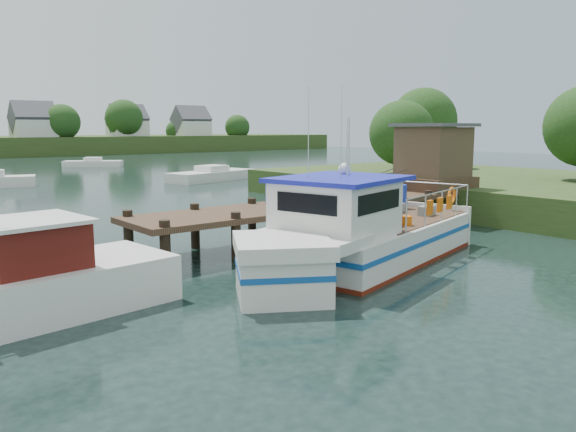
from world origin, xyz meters
TOP-DOWN VIEW (x-y plane):
  - ground_plane at (0.00, 0.00)m, footprint 160.00×160.00m
  - near_shore at (16.88, -0.73)m, footprint 16.00×30.00m
  - dock at (6.51, 0.01)m, footprint 16.60×3.00m
  - lobster_boat at (-0.56, -4.41)m, footprint 11.24×5.50m
  - moored_far at (9.94, 46.14)m, footprint 6.40×5.16m
  - moored_c at (11.32, 23.38)m, footprint 8.33×4.59m

SIDE VIEW (x-z plane):
  - ground_plane at x=0.00m, z-range 0.00..0.00m
  - moored_far at x=9.94m, z-range -0.14..0.92m
  - moored_c at x=11.32m, z-range -0.16..1.09m
  - lobster_boat at x=-0.56m, z-range -1.72..3.69m
  - near_shore at x=16.88m, z-range -1.83..5.93m
  - dock at x=6.51m, z-range -0.15..4.63m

